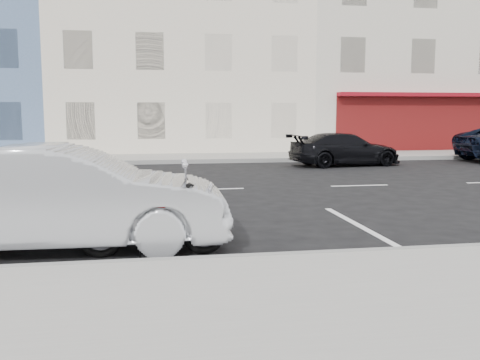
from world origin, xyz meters
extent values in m
plane|color=black|center=(0.00, 0.00, 0.00)|extent=(120.00, 120.00, 0.00)
cube|color=gray|center=(-5.00, 8.70, 0.07)|extent=(80.00, 3.40, 0.15)
cube|color=gray|center=(-5.00, -7.00, 0.08)|extent=(80.00, 0.12, 0.16)
cube|color=gray|center=(-5.00, 7.00, 0.08)|extent=(80.00, 0.12, 0.16)
cube|color=beige|center=(-2.00, 16.30, 5.75)|extent=(12.00, 12.00, 11.50)
cube|color=beige|center=(11.00, 16.30, 6.25)|extent=(14.00, 12.00, 12.50)
torus|color=black|center=(-2.15, -6.33, 0.31)|extent=(0.66, 0.13, 0.66)
torus|color=black|center=(-3.57, -6.27, 0.31)|extent=(0.66, 0.13, 0.66)
cube|color=#A00905|center=(-2.15, -6.33, 0.66)|extent=(0.34, 0.14, 0.05)
cube|color=#A00905|center=(-3.61, -6.27, 0.68)|extent=(0.30, 0.17, 0.06)
cube|color=gray|center=(-2.91, -6.30, 0.37)|extent=(0.42, 0.31, 0.33)
ellipsoid|color=#A00905|center=(-2.71, -6.31, 0.78)|extent=(0.56, 0.36, 0.26)
cube|color=black|center=(-3.23, -6.29, 0.76)|extent=(0.62, 0.28, 0.09)
cylinder|color=silver|center=(-2.38, -6.32, 1.01)|extent=(0.06, 0.69, 0.04)
sphere|color=silver|center=(-2.24, -6.33, 0.80)|extent=(0.17, 0.17, 0.17)
cylinder|color=silver|center=(-3.23, -6.42, 0.22)|extent=(0.93, 0.11, 0.08)
cylinder|color=silver|center=(-3.22, -6.15, 0.22)|extent=(0.93, 0.11, 0.08)
cylinder|color=silver|center=(-2.20, -6.33, 0.61)|extent=(0.38, 0.06, 0.78)
cylinder|color=black|center=(-2.69, -6.31, 0.54)|extent=(0.79, 0.08, 0.48)
imported|color=#AEB1B6|center=(-4.80, -5.70, 0.76)|extent=(4.68, 1.76, 1.53)
imported|color=black|center=(3.57, 5.29, 0.61)|extent=(4.38, 2.23, 1.22)
camera|label=1|loc=(-3.62, -13.62, 1.99)|focal=40.00mm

